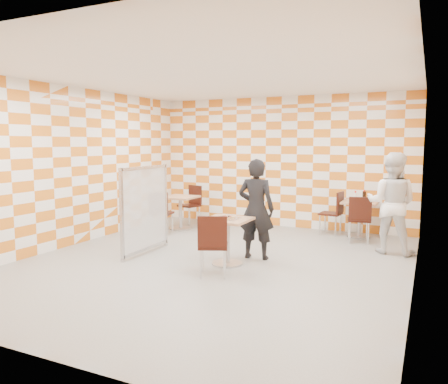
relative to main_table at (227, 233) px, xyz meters
name	(u,v)px	position (x,y,z in m)	size (l,w,h in m)	color
room_shell	(227,169)	(-0.24, 0.53, 0.99)	(7.00, 7.00, 7.00)	gray
main_table	(227,233)	(0.00, 0.00, 0.00)	(0.70, 0.70, 0.75)	tan
second_table	(360,213)	(1.62, 3.04, 0.00)	(0.70, 0.70, 0.75)	tan
empty_table	(180,207)	(-2.17, 2.17, 0.00)	(0.70, 0.70, 0.75)	tan
chair_main_front	(213,241)	(0.11, -0.73, 0.04)	(0.56, 0.56, 0.92)	black
chair_second_front	(359,216)	(1.70, 2.41, 0.04)	(0.50, 0.51, 0.92)	black
chair_second_side	(335,210)	(1.12, 3.01, 0.04)	(0.47, 0.46, 0.92)	black
chair_empty_near	(160,210)	(-2.22, 1.43, 0.04)	(0.50, 0.51, 0.92)	black
chair_empty_far	(192,201)	(-2.26, 2.85, 0.04)	(0.53, 0.53, 0.92)	black
partition	(145,209)	(-1.61, 0.04, 0.28)	(0.08, 1.38, 1.55)	white
man_dark	(256,209)	(0.28, 0.55, 0.34)	(0.62, 0.40, 1.69)	black
man_white	(392,203)	(2.31, 1.92, 0.38)	(0.87, 0.68, 1.79)	white
pizza_on_foil	(227,218)	(0.00, -0.02, 0.26)	(0.40, 0.40, 0.04)	silver
sport_bottle	(355,196)	(1.50, 3.14, 0.33)	(0.06, 0.06, 0.20)	white
soda_bottle	(364,196)	(1.68, 3.14, 0.34)	(0.07, 0.07, 0.23)	black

